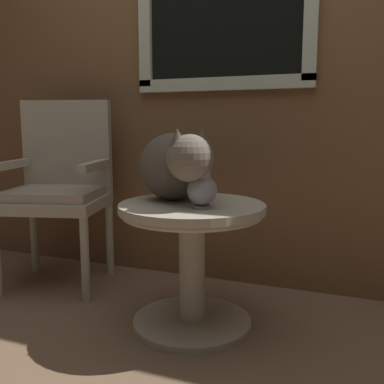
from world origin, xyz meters
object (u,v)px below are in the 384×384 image
cat (176,165)px  pewter_vase_with_ivy (202,186)px  wicker_chair (60,182)px  wicker_side_table (192,245)px

cat → pewter_vase_with_ivy: bearing=-35.3°
wicker_chair → wicker_side_table: bearing=-16.2°
wicker_side_table → wicker_chair: wicker_chair is taller
wicker_side_table → cat: 0.36m
wicker_chair → pewter_vase_with_ivy: wicker_chair is taller
wicker_chair → cat: (0.81, -0.23, 0.14)m
cat → pewter_vase_with_ivy: 0.21m
wicker_side_table → wicker_chair: size_ratio=0.62×
pewter_vase_with_ivy → cat: bearing=144.7°
wicker_side_table → cat: (-0.09, 0.03, 0.34)m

